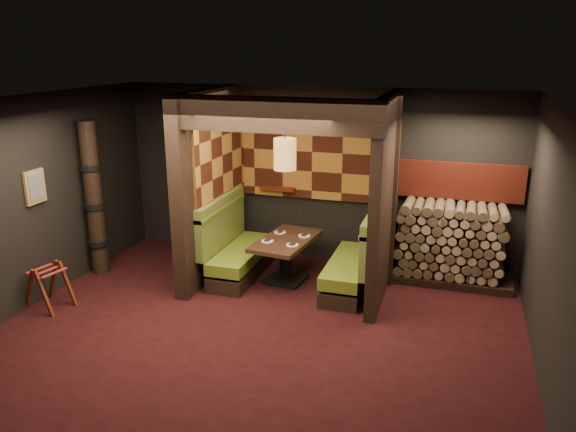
# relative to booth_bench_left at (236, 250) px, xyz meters

# --- Properties ---
(floor) EXTENTS (6.50, 5.50, 0.02)m
(floor) POSITION_rel_booth_bench_left_xyz_m (0.96, -1.65, -0.41)
(floor) COLOR black
(floor) RESTS_ON ground
(ceiling) EXTENTS (6.50, 5.50, 0.02)m
(ceiling) POSITION_rel_booth_bench_left_xyz_m (0.96, -1.65, 2.46)
(ceiling) COLOR black
(ceiling) RESTS_ON ground
(wall_back) EXTENTS (6.50, 0.02, 2.85)m
(wall_back) POSITION_rel_booth_bench_left_xyz_m (0.96, 1.11, 1.02)
(wall_back) COLOR black
(wall_back) RESTS_ON ground
(wall_front) EXTENTS (6.50, 0.02, 2.85)m
(wall_front) POSITION_rel_booth_bench_left_xyz_m (0.96, -4.41, 1.02)
(wall_front) COLOR black
(wall_front) RESTS_ON ground
(wall_left) EXTENTS (0.02, 5.50, 2.85)m
(wall_left) POSITION_rel_booth_bench_left_xyz_m (-2.30, -1.65, 1.02)
(wall_left) COLOR black
(wall_left) RESTS_ON ground
(wall_right) EXTENTS (0.02, 5.50, 2.85)m
(wall_right) POSITION_rel_booth_bench_left_xyz_m (4.22, -1.65, 1.02)
(wall_right) COLOR black
(wall_right) RESTS_ON ground
(partition_left) EXTENTS (0.20, 2.20, 2.85)m
(partition_left) POSITION_rel_booth_bench_left_xyz_m (-0.39, -0.00, 1.02)
(partition_left) COLOR black
(partition_left) RESTS_ON floor
(partition_right) EXTENTS (0.15, 2.10, 2.85)m
(partition_right) POSITION_rel_booth_bench_left_xyz_m (2.26, 0.05, 1.02)
(partition_right) COLOR black
(partition_right) RESTS_ON floor
(header_beam) EXTENTS (2.85, 0.18, 0.44)m
(header_beam) POSITION_rel_booth_bench_left_xyz_m (0.94, -0.95, 2.23)
(header_beam) COLOR black
(header_beam) RESTS_ON partition_left
(tapa_back_panel) EXTENTS (2.40, 0.06, 1.55)m
(tapa_back_panel) POSITION_rel_booth_bench_left_xyz_m (0.94, 1.06, 1.42)
(tapa_back_panel) COLOR #A56B26
(tapa_back_panel) RESTS_ON wall_back
(tapa_side_panel) EXTENTS (0.04, 1.85, 1.45)m
(tapa_side_panel) POSITION_rel_booth_bench_left_xyz_m (-0.27, 0.17, 1.45)
(tapa_side_panel) COLOR #A56B26
(tapa_side_panel) RESTS_ON partition_left
(lacquer_shelf) EXTENTS (0.60, 0.12, 0.07)m
(lacquer_shelf) POSITION_rel_booth_bench_left_xyz_m (0.36, 1.00, 0.78)
(lacquer_shelf) COLOR #521B0D
(lacquer_shelf) RESTS_ON wall_back
(booth_bench_left) EXTENTS (0.68, 1.60, 1.14)m
(booth_bench_left) POSITION_rel_booth_bench_left_xyz_m (0.00, 0.00, 0.00)
(booth_bench_left) COLOR black
(booth_bench_left) RESTS_ON floor
(booth_bench_right) EXTENTS (0.68, 1.60, 1.14)m
(booth_bench_right) POSITION_rel_booth_bench_left_xyz_m (1.89, 0.00, 0.00)
(booth_bench_right) COLOR black
(booth_bench_right) RESTS_ON floor
(dining_table) EXTENTS (0.85, 1.37, 0.68)m
(dining_table) POSITION_rel_booth_bench_left_xyz_m (0.82, -0.01, 0.05)
(dining_table) COLOR black
(dining_table) RESTS_ON floor
(place_settings) EXTENTS (0.64, 0.67, 0.03)m
(place_settings) POSITION_rel_booth_bench_left_xyz_m (0.82, -0.01, 0.29)
(place_settings) COLOR white
(place_settings) RESTS_ON dining_table
(pendant_lamp) EXTENTS (0.32, 0.32, 1.10)m
(pendant_lamp) POSITION_rel_booth_bench_left_xyz_m (0.82, -0.06, 1.57)
(pendant_lamp) COLOR #A97039
(pendant_lamp) RESTS_ON ceiling
(framed_picture) EXTENTS (0.05, 0.36, 0.46)m
(framed_picture) POSITION_rel_booth_bench_left_xyz_m (-2.25, -1.55, 1.22)
(framed_picture) COLOR olive
(framed_picture) RESTS_ON wall_left
(luggage_rack) EXTENTS (0.68, 0.54, 0.66)m
(luggage_rack) POSITION_rel_booth_bench_left_xyz_m (-2.01, -1.82, -0.07)
(luggage_rack) COLOR #481B0A
(luggage_rack) RESTS_ON floor
(totem_column) EXTENTS (0.31, 0.31, 2.40)m
(totem_column) POSITION_rel_booth_bench_left_xyz_m (-2.09, -0.55, 0.79)
(totem_column) COLOR black
(totem_column) RESTS_ON floor
(firewood_stack) EXTENTS (1.73, 0.70, 1.22)m
(firewood_stack) POSITION_rel_booth_bench_left_xyz_m (3.25, 0.70, 0.21)
(firewood_stack) COLOR black
(firewood_stack) RESTS_ON floor
(mosaic_header) EXTENTS (1.83, 0.10, 0.56)m
(mosaic_header) POSITION_rel_booth_bench_left_xyz_m (3.25, 1.03, 1.10)
(mosaic_header) COLOR maroon
(mosaic_header) RESTS_ON wall_back
(bay_front_post) EXTENTS (0.08, 0.08, 2.85)m
(bay_front_post) POSITION_rel_booth_bench_left_xyz_m (2.35, 0.31, 1.02)
(bay_front_post) COLOR black
(bay_front_post) RESTS_ON floor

